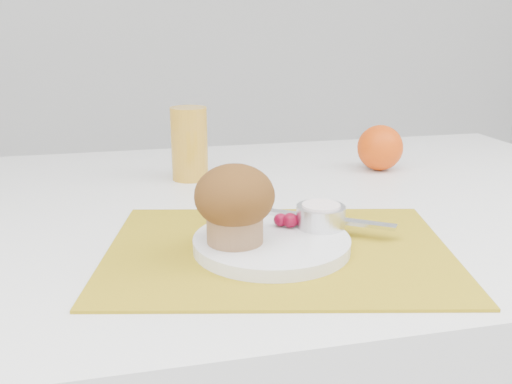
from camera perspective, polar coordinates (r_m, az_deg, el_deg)
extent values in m
cube|color=#AF9018|center=(0.67, 2.27, -5.85)|extent=(0.46, 0.38, 0.00)
cylinder|color=white|center=(0.67, 1.57, -5.13)|extent=(0.18, 0.18, 0.01)
cylinder|color=silver|center=(0.70, 6.49, -2.43)|extent=(0.08, 0.08, 0.03)
cylinder|color=white|center=(0.70, 6.52, -1.44)|extent=(0.06, 0.06, 0.01)
ellipsoid|color=#5E0219|center=(0.70, 2.49, -2.80)|extent=(0.02, 0.02, 0.02)
ellipsoid|color=#550215|center=(0.70, 3.43, -2.84)|extent=(0.02, 0.02, 0.02)
cube|color=silver|center=(0.73, 6.63, -2.62)|extent=(0.16, 0.12, 0.00)
sphere|color=#E84A08|center=(1.05, 12.30, 4.35)|extent=(0.08, 0.08, 0.08)
cylinder|color=gold|center=(0.97, -6.68, 4.82)|extent=(0.08, 0.08, 0.12)
cylinder|color=#9C714B|center=(0.65, -2.12, -3.57)|extent=(0.08, 0.08, 0.03)
ellipsoid|color=#3A1E0A|center=(0.64, -2.16, -0.38)|extent=(0.09, 0.09, 0.07)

